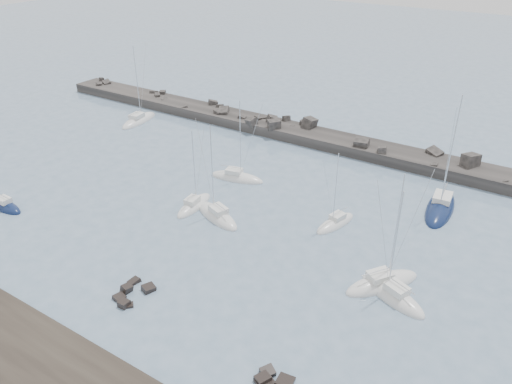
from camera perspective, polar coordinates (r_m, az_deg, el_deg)
ground at (r=57.63m, az=-4.89°, el=-8.08°), size 400.00×400.00×0.00m
rock_cluster_near at (r=54.71m, az=-14.06°, el=-11.11°), size 3.74×4.60×1.46m
breakwater at (r=89.35m, az=6.01°, el=6.07°), size 115.00×7.63×5.17m
sailboat_0 at (r=100.17m, az=-13.24°, el=7.91°), size 4.27×10.05×15.33m
sailboat_1 at (r=75.99m, az=-26.81°, el=-1.47°), size 6.94×2.38×11.10m
sailboat_2 at (r=68.48m, az=-7.09°, el=-1.57°), size 2.93×7.53×11.76m
sailboat_3 at (r=75.34m, az=-2.22°, el=1.61°), size 8.81×4.32×13.34m
sailboat_4 at (r=65.83m, az=-4.47°, el=-2.76°), size 9.02×5.57×13.75m
sailboat_5 at (r=64.91m, az=9.06°, el=-3.58°), size 3.81×7.25×11.06m
sailboat_6 at (r=55.93m, az=14.19°, el=-10.13°), size 7.38×8.98×14.25m
sailboat_7 at (r=71.83m, az=20.29°, el=-1.75°), size 4.45×11.40×17.51m
sailboat_8 at (r=54.64m, az=15.32°, el=-11.36°), size 8.62×5.59×13.26m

